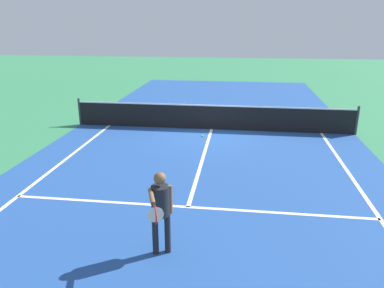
{
  "coord_description": "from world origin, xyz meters",
  "views": [
    {
      "loc": [
        1.08,
        -13.79,
        3.97
      ],
      "look_at": [
        -0.11,
        -4.9,
        1.0
      ],
      "focal_mm": 34.72,
      "sensor_mm": 36.0,
      "label": 1
    }
  ],
  "objects": [
    {
      "name": "player_near",
      "position": [
        -0.21,
        -8.19,
        0.96
      ],
      "size": [
        0.44,
        1.18,
        1.56
      ],
      "color": "black",
      "rests_on": "ground_plane"
    },
    {
      "name": "net",
      "position": [
        0.0,
        0.0,
        0.49
      ],
      "size": [
        10.72,
        0.09,
        1.07
      ],
      "color": "#33383D",
      "rests_on": "ground_plane"
    },
    {
      "name": "tennis_ball_near_net",
      "position": [
        -0.25,
        -1.02,
        0.03
      ],
      "size": [
        0.07,
        0.07,
        0.07
      ],
      "primitive_type": "sphere",
      "color": "#CCE033",
      "rests_on": "ground_plane"
    },
    {
      "name": "ground_plane",
      "position": [
        0.0,
        0.0,
        0.0
      ],
      "size": [
        60.0,
        60.0,
        0.0
      ],
      "primitive_type": "plane",
      "color": "#337F51"
    },
    {
      "name": "line_service_near",
      "position": [
        0.0,
        -6.4,
        0.0
      ],
      "size": [
        8.22,
        0.1,
        0.01
      ],
      "primitive_type": "cube",
      "color": "white",
      "rests_on": "ground_plane"
    },
    {
      "name": "line_sideline_right",
      "position": [
        4.11,
        -5.95,
        0.0
      ],
      "size": [
        0.1,
        11.89,
        0.01
      ],
      "primitive_type": "cube",
      "color": "white",
      "rests_on": "ground_plane"
    },
    {
      "name": "line_sideline_left",
      "position": [
        -4.11,
        -5.95,
        0.0
      ],
      "size": [
        0.1,
        11.89,
        0.01
      ],
      "primitive_type": "cube",
      "color": "white",
      "rests_on": "ground_plane"
    },
    {
      "name": "line_center_service",
      "position": [
        0.0,
        -3.2,
        0.0
      ],
      "size": [
        0.1,
        6.4,
        0.01
      ],
      "primitive_type": "cube",
      "color": "white",
      "rests_on": "ground_plane"
    },
    {
      "name": "court_surface_inbounds",
      "position": [
        0.0,
        0.0,
        0.0
      ],
      "size": [
        10.62,
        24.4,
        0.0
      ],
      "primitive_type": "cube",
      "color": "#234C93",
      "rests_on": "ground_plane"
    }
  ]
}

